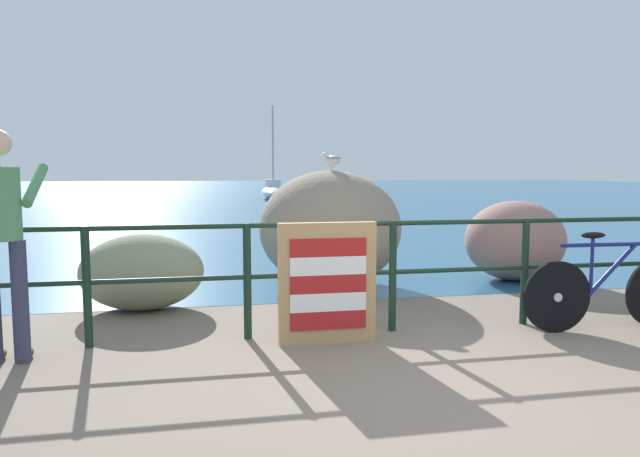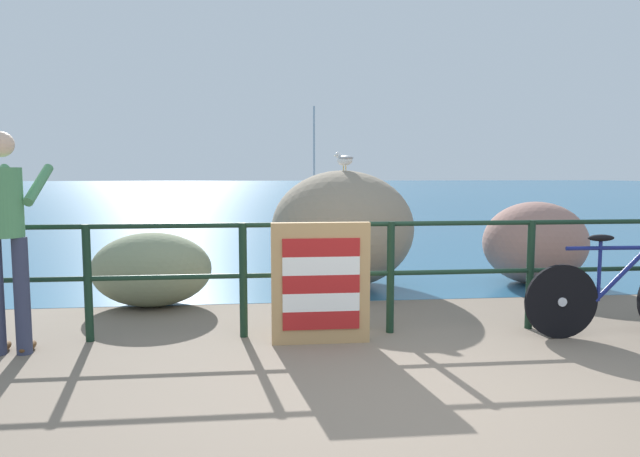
% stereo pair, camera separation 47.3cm
% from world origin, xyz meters
% --- Properties ---
extents(ground_plane, '(120.00, 120.00, 0.10)m').
position_xyz_m(ground_plane, '(0.00, 20.00, -0.05)').
color(ground_plane, '#756656').
extents(sea_surface, '(120.00, 90.00, 0.01)m').
position_xyz_m(sea_surface, '(0.00, 48.02, 0.00)').
color(sea_surface, '#285B7F').
rests_on(sea_surface, ground_plane).
extents(promenade_railing, '(8.03, 0.07, 1.02)m').
position_xyz_m(promenade_railing, '(-0.00, 1.73, 0.63)').
color(promenade_railing, black).
rests_on(promenade_railing, ground_plane).
extents(bicycle, '(1.70, 0.48, 0.92)m').
position_xyz_m(bicycle, '(1.98, 1.38, 0.39)').
color(bicycle, black).
rests_on(bicycle, ground_plane).
extents(person_at_railing, '(0.44, 0.64, 1.78)m').
position_xyz_m(person_at_railing, '(-3.18, 1.45, 0.99)').
color(person_at_railing, '#333851').
rests_on(person_at_railing, ground_plane).
extents(folded_deckchair_stack, '(0.84, 0.10, 1.04)m').
position_xyz_m(folded_deckchair_stack, '(-0.66, 1.48, 0.52)').
color(folded_deckchair_stack, tan).
rests_on(folded_deckchair_stack, ground_plane).
extents(breakwater_boulder_main, '(1.81, 1.80, 1.48)m').
position_xyz_m(breakwater_boulder_main, '(-0.13, 3.90, 0.74)').
color(breakwater_boulder_main, gray).
rests_on(breakwater_boulder_main, ground).
extents(breakwater_boulder_left, '(1.29, 0.94, 0.81)m').
position_xyz_m(breakwater_boulder_left, '(-2.36, 3.03, 0.40)').
color(breakwater_boulder_left, gray).
rests_on(breakwater_boulder_left, ground).
extents(breakwater_boulder_right, '(1.36, 1.20, 1.08)m').
position_xyz_m(breakwater_boulder_right, '(2.41, 3.82, 0.54)').
color(breakwater_boulder_right, '#9D7267').
rests_on(breakwater_boulder_right, ground).
extents(seagull, '(0.26, 0.31, 0.23)m').
position_xyz_m(seagull, '(-0.11, 3.90, 1.62)').
color(seagull, gold).
rests_on(seagull, breakwater_boulder_main).
extents(sailboat, '(1.73, 4.51, 4.90)m').
position_xyz_m(sailboat, '(1.72, 27.31, 0.42)').
color(sailboat, white).
rests_on(sailboat, sea_surface).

